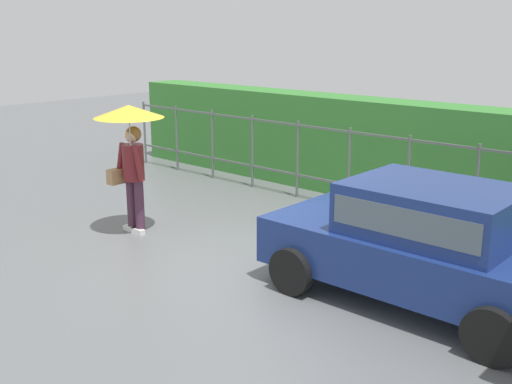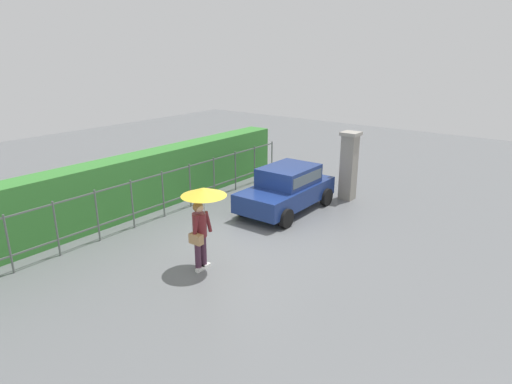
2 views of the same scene
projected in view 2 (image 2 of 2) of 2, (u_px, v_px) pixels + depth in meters
The scene contains 6 objects.
ground_plane at pixel (258, 237), 12.56m from camera, with size 40.00×40.00×0.00m, color slate.
car at pixel (287, 187), 14.45m from camera, with size 3.75×1.89×1.48m.
pedestrian at pixel (202, 208), 10.28m from camera, with size 1.08×1.08×2.07m.
gate_pillar at pixel (349, 165), 15.40m from camera, with size 0.60×0.60×2.42m.
fence_section at pixel (163, 192), 13.85m from camera, with size 11.87×0.05×1.50m.
hedge_row at pixel (142, 183), 14.42m from camera, with size 12.82×0.90×1.90m, color #387F33.
Camera 2 is at (-9.18, -7.00, 5.12)m, focal length 30.82 mm.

